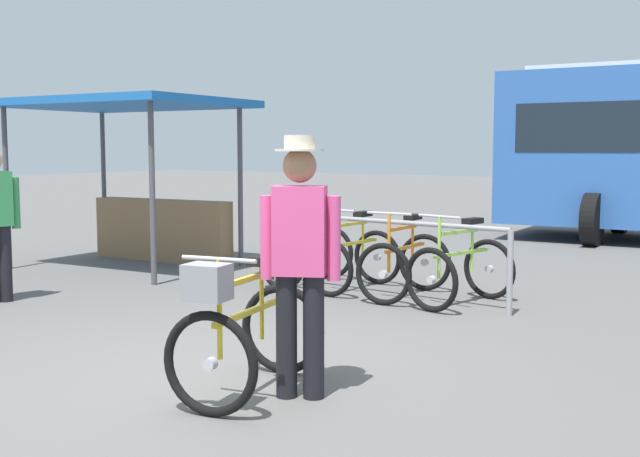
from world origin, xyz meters
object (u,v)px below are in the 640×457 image
racked_bike_blue (308,254)px  market_stall (142,166)px  racked_bike_yellow (354,259)px  person_with_featured_bike (300,255)px  featured_bicycle (243,331)px  racked_bike_lime (461,271)px  racked_bike_orange (405,265)px

racked_bike_blue → market_stall: size_ratio=0.34×
racked_bike_yellow → racked_bike_blue: bearing=175.7°
racked_bike_blue → market_stall: 3.07m
racked_bike_yellow → person_with_featured_bike: person_with_featured_bike is taller
racked_bike_yellow → market_stall: bearing=178.8°
racked_bike_blue → featured_bicycle: same height
featured_bicycle → person_with_featured_bike: 0.63m
racked_bike_blue → racked_bike_lime: 2.10m
market_stall → racked_bike_blue: bearing=-0.4°
featured_bicycle → market_stall: size_ratio=0.38×
racked_bike_orange → racked_bike_blue: bearing=175.7°
racked_bike_orange → market_stall: size_ratio=0.34×
racked_bike_yellow → featured_bicycle: size_ratio=0.91×
market_stall → racked_bike_lime: bearing=-2.1°
racked_bike_blue → racked_bike_yellow: bearing=-4.3°
racked_bike_lime → market_stall: market_stall is taller
racked_bike_yellow → market_stall: 3.73m
person_with_featured_bike → market_stall: bearing=146.1°
racked_bike_blue → racked_bike_orange: same height
racked_bike_lime → featured_bicycle: size_ratio=0.97×
featured_bicycle → person_with_featured_bike: size_ratio=0.72×
featured_bicycle → market_stall: 6.45m
racked_bike_yellow → racked_bike_lime: size_ratio=0.93×
featured_bicycle → person_with_featured_bike: bearing=33.5°
racked_bike_lime → featured_bicycle: (0.11, -3.66, 0.08)m
racked_bike_yellow → racked_bike_lime: bearing=-4.3°
racked_bike_orange → market_stall: market_stall is taller
racked_bike_orange → racked_bike_lime: bearing=-4.3°
market_stall → racked_bike_yellow: bearing=-1.2°
featured_bicycle → market_stall: (-5.10, 3.84, 0.95)m
racked_bike_orange → featured_bicycle: bearing=-77.7°
featured_bicycle → person_with_featured_bike: person_with_featured_bike is taller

